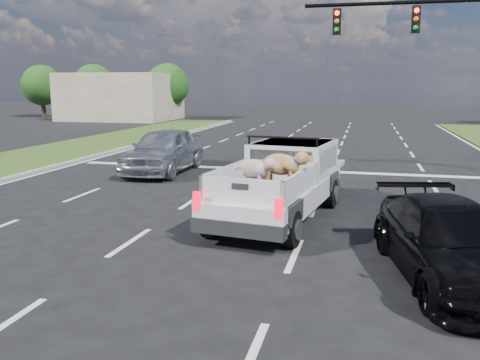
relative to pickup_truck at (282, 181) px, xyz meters
The scene contains 10 objects.
ground 3.09m from the pickup_truck, 110.72° to the right, with size 160.00×160.00×0.00m, color black.
road_markings 4.06m from the pickup_truck, 105.29° to the left, with size 17.75×60.00×0.01m.
curb_left 10.64m from the pickup_truck, 162.16° to the left, with size 0.15×60.00×0.14m, color #9B968E.
building_left 39.37m from the pickup_truck, 122.33° to the left, with size 10.00×8.00×4.40m, color #C3B295.
tree_far_a 47.03m from the pickup_truck, 131.37° to the left, with size 4.20×4.20×5.40m.
tree_far_b 43.30m from the pickup_truck, 125.39° to the left, with size 4.20×4.20×5.40m.
tree_far_c 39.22m from the pickup_truck, 115.80° to the left, with size 4.20×4.20×5.40m.
pickup_truck is the anchor object (origin of this frame).
silver_sedan 7.94m from the pickup_truck, 133.56° to the left, with size 2.00×4.97×1.69m, color silver.
black_coupe 4.80m from the pickup_truck, 44.35° to the right, with size 1.85×4.55×1.32m, color black.
Camera 1 is at (2.97, -9.45, 3.26)m, focal length 38.00 mm.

